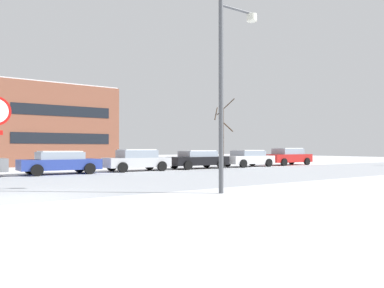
{
  "coord_description": "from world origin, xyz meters",
  "views": [
    {
      "loc": [
        -2.12,
        -11.9,
        1.51
      ],
      "look_at": [
        10.41,
        6.04,
        1.75
      ],
      "focal_mm": 34.85,
      "sensor_mm": 36.0,
      "label": 1
    }
  ],
  "objects_px": {
    "parked_car_blue": "(60,162)",
    "parked_car_black": "(198,159)",
    "parked_car_silver": "(137,160)",
    "street_lamp": "(227,78)",
    "parked_car_white": "(248,158)",
    "parked_car_red": "(288,156)"
  },
  "relations": [
    {
      "from": "street_lamp",
      "to": "parked_car_blue",
      "type": "height_order",
      "value": "street_lamp"
    },
    {
      "from": "parked_car_silver",
      "to": "parked_car_red",
      "type": "bearing_deg",
      "value": 0.44
    },
    {
      "from": "parked_car_blue",
      "to": "parked_car_black",
      "type": "height_order",
      "value": "same"
    },
    {
      "from": "parked_car_white",
      "to": "street_lamp",
      "type": "bearing_deg",
      "value": -135.76
    },
    {
      "from": "street_lamp",
      "to": "parked_car_red",
      "type": "distance_m",
      "value": 21.85
    },
    {
      "from": "parked_car_red",
      "to": "parked_car_white",
      "type": "bearing_deg",
      "value": -178.42
    },
    {
      "from": "street_lamp",
      "to": "parked_car_blue",
      "type": "bearing_deg",
      "value": 99.87
    },
    {
      "from": "street_lamp",
      "to": "parked_car_white",
      "type": "distance_m",
      "value": 18.0
    },
    {
      "from": "parked_car_black",
      "to": "street_lamp",
      "type": "bearing_deg",
      "value": -121.95
    },
    {
      "from": "parked_car_blue",
      "to": "parked_car_black",
      "type": "distance_m",
      "value": 9.89
    },
    {
      "from": "street_lamp",
      "to": "parked_car_silver",
      "type": "bearing_deg",
      "value": 77.25
    },
    {
      "from": "parked_car_blue",
      "to": "street_lamp",
      "type": "bearing_deg",
      "value": -80.13
    },
    {
      "from": "parked_car_red",
      "to": "parked_car_blue",
      "type": "bearing_deg",
      "value": -179.48
    },
    {
      "from": "parked_car_blue",
      "to": "parked_car_silver",
      "type": "distance_m",
      "value": 4.95
    },
    {
      "from": "parked_car_black",
      "to": "parked_car_red",
      "type": "distance_m",
      "value": 9.89
    },
    {
      "from": "parked_car_blue",
      "to": "parked_car_red",
      "type": "distance_m",
      "value": 19.79
    },
    {
      "from": "parked_car_silver",
      "to": "parked_car_black",
      "type": "distance_m",
      "value": 4.95
    },
    {
      "from": "parked_car_blue",
      "to": "parked_car_white",
      "type": "relative_size",
      "value": 1.05
    },
    {
      "from": "street_lamp",
      "to": "parked_car_blue",
      "type": "xyz_separation_m",
      "value": [
        -2.14,
        12.32,
        -3.19
      ]
    },
    {
      "from": "parked_car_white",
      "to": "parked_car_red",
      "type": "relative_size",
      "value": 0.92
    },
    {
      "from": "street_lamp",
      "to": "parked_car_black",
      "type": "bearing_deg",
      "value": 58.05
    },
    {
      "from": "parked_car_blue",
      "to": "parked_car_silver",
      "type": "height_order",
      "value": "parked_car_silver"
    }
  ]
}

